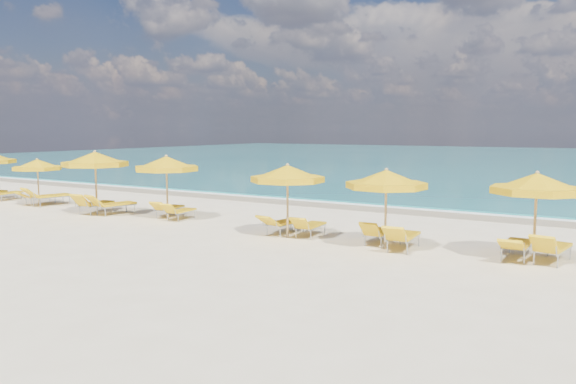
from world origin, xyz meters
The scene contains 24 objects.
ground_plane centered at (0.00, 0.00, 0.00)m, with size 120.00×120.00×0.00m, color beige.
ocean centered at (0.00, 48.00, 0.00)m, with size 120.00×80.00×0.30m, color #136B6F.
wet_sand_band centered at (0.00, 7.40, 0.00)m, with size 120.00×2.60×0.01m, color tan.
foam_line centered at (0.00, 8.20, 0.00)m, with size 120.00×1.20×0.03m, color white.
whitecap_near centered at (-6.00, 17.00, 0.00)m, with size 14.00×0.36×0.05m, color white.
umbrella_1 centered at (-12.08, 0.40, 1.77)m, with size 2.72×2.72×2.08m.
umbrella_2 centered at (-7.74, -0.12, 2.15)m, with size 2.62×2.62×2.53m.
umbrella_3 centered at (-4.64, 0.52, 2.05)m, with size 3.02×3.02×2.40m.
umbrella_4 centered at (1.01, -0.19, 1.97)m, with size 2.86×2.86×2.31m.
umbrella_5 centered at (4.19, -0.19, 1.95)m, with size 2.82×2.82×2.28m.
umbrella_6 centered at (7.96, 0.35, 1.97)m, with size 3.03×3.03×2.32m.
lounger_0_right centered at (-15.02, 0.79, 0.20)m, with size 0.68×1.70×0.67m.
lounger_1_left centered at (-12.50, 0.73, 0.20)m, with size 0.82×1.77×0.64m.
lounger_1_right centered at (-11.72, 0.72, 0.25)m, with size 1.02×2.10×0.88m.
lounger_2_left centered at (-8.13, 0.15, 0.24)m, with size 0.87×1.91×0.89m.
lounger_2_right centered at (-7.23, 0.32, 0.24)m, with size 0.98×2.02×0.89m.
lounger_3_left centered at (-4.99, 1.00, 0.21)m, with size 0.88×1.76×0.72m.
lounger_3_right centered at (-4.15, 0.70, 0.20)m, with size 0.69×1.63×0.73m.
lounger_4_left centered at (0.58, 0.34, 0.22)m, with size 0.84×1.90×0.73m.
lounger_4_right centered at (1.49, 0.38, 0.20)m, with size 0.67×1.69×0.74m.
lounger_5_left centered at (3.78, 0.42, 0.21)m, with size 0.59×1.64×0.78m.
lounger_5_right centered at (4.65, 0.00, 0.23)m, with size 0.73×1.87×0.84m.
lounger_6_left centered at (7.54, 0.51, 0.22)m, with size 0.62×1.87×0.71m.
lounger_6_right centered at (8.38, 0.51, 0.23)m, with size 0.87×1.86×0.86m.
Camera 1 is at (9.85, -14.78, 3.36)m, focal length 35.00 mm.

